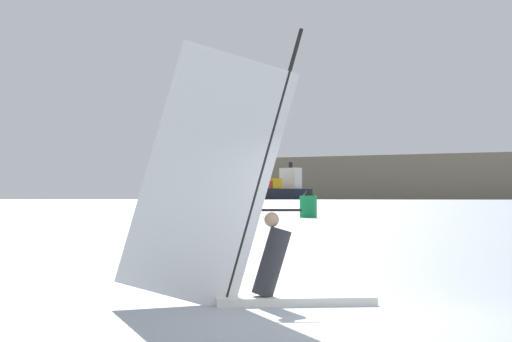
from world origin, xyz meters
TOP-DOWN VIEW (x-y plane):
  - ground_plane at (0.00, 0.00)m, footprint 4000.00×4000.00m
  - windsurfer at (-2.12, 1.11)m, footprint 3.68×1.62m
  - cargo_ship at (-201.79, 780.86)m, footprint 103.54×136.08m
  - distant_headland at (-288.53, 1183.85)m, footprint 1123.58×715.11m
  - channel_buoy at (-10.99, 53.87)m, footprint 1.37×1.37m

SIDE VIEW (x-z plane):
  - ground_plane at x=0.00m, z-range 0.00..0.00m
  - channel_buoy at x=-10.99m, z-range -0.11..2.14m
  - windsurfer at x=-2.12m, z-range -0.93..3.28m
  - cargo_ship at x=-201.79m, z-range -10.52..28.41m
  - distant_headland at x=-288.53m, z-range 0.00..48.25m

